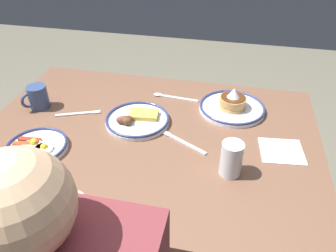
{
  "coord_description": "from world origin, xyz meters",
  "views": [
    {
      "loc": [
        -0.3,
        0.96,
        1.5
      ],
      "look_at": [
        -0.08,
        -0.03,
        0.78
      ],
      "focal_mm": 35.03,
      "sensor_mm": 36.0,
      "label": 1
    }
  ],
  "objects_px": {
    "coffee_mug": "(38,97)",
    "drinking_glass": "(231,160)",
    "plate_far_companion": "(37,147)",
    "paper_napkin": "(282,152)",
    "fork_far": "(79,114)",
    "fork_near": "(183,142)",
    "tea_spoon": "(169,97)",
    "plate_near_main": "(137,119)",
    "plate_center_pancakes": "(232,106)"
  },
  "relations": [
    {
      "from": "coffee_mug",
      "to": "drinking_glass",
      "type": "xyz_separation_m",
      "value": [
        -0.82,
        0.23,
        0.0
      ]
    },
    {
      "from": "plate_far_companion",
      "to": "paper_napkin",
      "type": "xyz_separation_m",
      "value": [
        -0.86,
        -0.17,
        -0.01
      ]
    },
    {
      "from": "coffee_mug",
      "to": "drinking_glass",
      "type": "relative_size",
      "value": 0.87
    },
    {
      "from": "drinking_glass",
      "to": "fork_far",
      "type": "relative_size",
      "value": 0.67
    },
    {
      "from": "plate_far_companion",
      "to": "fork_near",
      "type": "height_order",
      "value": "plate_far_companion"
    },
    {
      "from": "drinking_glass",
      "to": "fork_far",
      "type": "distance_m",
      "value": 0.68
    },
    {
      "from": "drinking_glass",
      "to": "tea_spoon",
      "type": "xyz_separation_m",
      "value": [
        0.3,
        -0.44,
        -0.05
      ]
    },
    {
      "from": "plate_far_companion",
      "to": "paper_napkin",
      "type": "relative_size",
      "value": 1.46
    },
    {
      "from": "plate_near_main",
      "to": "coffee_mug",
      "type": "bearing_deg",
      "value": -2.63
    },
    {
      "from": "coffee_mug",
      "to": "fork_far",
      "type": "relative_size",
      "value": 0.58
    },
    {
      "from": "paper_napkin",
      "to": "fork_far",
      "type": "relative_size",
      "value": 0.83
    },
    {
      "from": "drinking_glass",
      "to": "paper_napkin",
      "type": "bearing_deg",
      "value": -140.19
    },
    {
      "from": "coffee_mug",
      "to": "plate_center_pancakes",
      "type": "bearing_deg",
      "value": -169.23
    },
    {
      "from": "plate_far_companion",
      "to": "tea_spoon",
      "type": "relative_size",
      "value": 1.06
    },
    {
      "from": "plate_near_main",
      "to": "drinking_glass",
      "type": "relative_size",
      "value": 2.13
    },
    {
      "from": "plate_near_main",
      "to": "fork_near",
      "type": "bearing_deg",
      "value": 156.05
    },
    {
      "from": "plate_center_pancakes",
      "to": "fork_near",
      "type": "distance_m",
      "value": 0.31
    },
    {
      "from": "plate_center_pancakes",
      "to": "coffee_mug",
      "type": "relative_size",
      "value": 2.63
    },
    {
      "from": "plate_near_main",
      "to": "fork_near",
      "type": "height_order",
      "value": "plate_near_main"
    },
    {
      "from": "plate_far_companion",
      "to": "fork_far",
      "type": "relative_size",
      "value": 1.21
    },
    {
      "from": "plate_near_main",
      "to": "coffee_mug",
      "type": "xyz_separation_m",
      "value": [
        0.44,
        -0.02,
        0.04
      ]
    },
    {
      "from": "plate_center_pancakes",
      "to": "paper_napkin",
      "type": "distance_m",
      "value": 0.31
    },
    {
      "from": "paper_napkin",
      "to": "drinking_glass",
      "type": "bearing_deg",
      "value": 39.81
    },
    {
      "from": "plate_far_companion",
      "to": "coffee_mug",
      "type": "height_order",
      "value": "coffee_mug"
    },
    {
      "from": "plate_far_companion",
      "to": "tea_spoon",
      "type": "height_order",
      "value": "plate_far_companion"
    },
    {
      "from": "plate_near_main",
      "to": "plate_center_pancakes",
      "type": "relative_size",
      "value": 0.93
    },
    {
      "from": "paper_napkin",
      "to": "tea_spoon",
      "type": "xyz_separation_m",
      "value": [
        0.47,
        -0.29,
        0.0
      ]
    },
    {
      "from": "plate_near_main",
      "to": "tea_spoon",
      "type": "bearing_deg",
      "value": -111.18
    },
    {
      "from": "fork_near",
      "to": "fork_far",
      "type": "distance_m",
      "value": 0.47
    },
    {
      "from": "plate_center_pancakes",
      "to": "plate_far_companion",
      "type": "bearing_deg",
      "value": 31.8
    },
    {
      "from": "paper_napkin",
      "to": "fork_near",
      "type": "distance_m",
      "value": 0.35
    },
    {
      "from": "coffee_mug",
      "to": "drinking_glass",
      "type": "height_order",
      "value": "drinking_glass"
    },
    {
      "from": "fork_far",
      "to": "plate_near_main",
      "type": "bearing_deg",
      "value": 178.79
    },
    {
      "from": "plate_far_companion",
      "to": "coffee_mug",
      "type": "xyz_separation_m",
      "value": [
        0.14,
        -0.26,
        0.04
      ]
    },
    {
      "from": "drinking_glass",
      "to": "fork_near",
      "type": "xyz_separation_m",
      "value": [
        0.18,
        -0.12,
        -0.05
      ]
    },
    {
      "from": "drinking_glass",
      "to": "tea_spoon",
      "type": "relative_size",
      "value": 0.58
    },
    {
      "from": "plate_near_main",
      "to": "paper_napkin",
      "type": "distance_m",
      "value": 0.56
    },
    {
      "from": "plate_far_companion",
      "to": "coffee_mug",
      "type": "relative_size",
      "value": 2.09
    },
    {
      "from": "paper_napkin",
      "to": "fork_near",
      "type": "relative_size",
      "value": 0.81
    },
    {
      "from": "plate_center_pancakes",
      "to": "tea_spoon",
      "type": "height_order",
      "value": "plate_center_pancakes"
    },
    {
      "from": "drinking_glass",
      "to": "coffee_mug",
      "type": "bearing_deg",
      "value": -15.92
    },
    {
      "from": "plate_near_main",
      "to": "paper_napkin",
      "type": "xyz_separation_m",
      "value": [
        -0.56,
        0.07,
        -0.01
      ]
    },
    {
      "from": "coffee_mug",
      "to": "paper_napkin",
      "type": "bearing_deg",
      "value": 174.94
    },
    {
      "from": "plate_near_main",
      "to": "tea_spoon",
      "type": "height_order",
      "value": "plate_near_main"
    },
    {
      "from": "plate_center_pancakes",
      "to": "drinking_glass",
      "type": "relative_size",
      "value": 2.29
    },
    {
      "from": "drinking_glass",
      "to": "fork_far",
      "type": "bearing_deg",
      "value": -19.05
    },
    {
      "from": "plate_center_pancakes",
      "to": "drinking_glass",
      "type": "distance_m",
      "value": 0.39
    },
    {
      "from": "paper_napkin",
      "to": "fork_near",
      "type": "xyz_separation_m",
      "value": [
        0.35,
        0.02,
        0.0
      ]
    },
    {
      "from": "drinking_glass",
      "to": "fork_near",
      "type": "relative_size",
      "value": 0.65
    },
    {
      "from": "plate_far_companion",
      "to": "fork_far",
      "type": "xyz_separation_m",
      "value": [
        -0.05,
        -0.25,
        -0.01
      ]
    }
  ]
}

